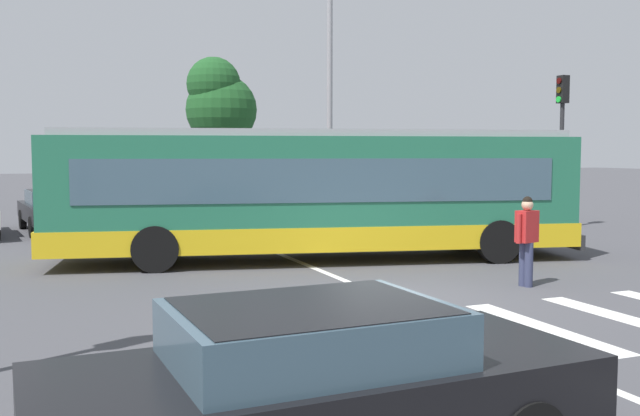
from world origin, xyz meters
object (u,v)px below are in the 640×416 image
object	(u,v)px
parked_car_teal	(358,200)
foreground_sedan	(317,376)
city_transit_bus	(315,193)
twin_arm_street_lamp	(330,75)
parked_car_red	(222,203)
background_tree_right	(219,103)
parked_car_champagne	(141,206)
bus_stop_shelter	(471,155)
parked_car_black	(55,208)
parked_car_charcoal	(297,202)
traffic_light_far_corner	(562,127)
pedestrian_crossing_street	(527,236)

from	to	relation	value
parked_car_teal	foreground_sedan	bearing A→B (deg)	-116.03
city_transit_bus	twin_arm_street_lamp	bearing A→B (deg)	64.84
parked_car_red	background_tree_right	size ratio (longest dim) A/B	0.67
parked_car_champagne	parked_car_red	xyz separation A→B (m)	(2.79, 0.17, 0.00)
foreground_sedan	bus_stop_shelter	bearing A→B (deg)	52.94
parked_car_black	twin_arm_street_lamp	distance (m)	10.20
parked_car_teal	background_tree_right	distance (m)	9.98
parked_car_red	bus_stop_shelter	xyz separation A→B (m)	(9.31, -1.33, 1.65)
city_transit_bus	background_tree_right	xyz separation A→B (m)	(2.04, 17.21, 3.25)
parked_car_charcoal	bus_stop_shelter	distance (m)	6.93
parked_car_teal	twin_arm_street_lamp	world-z (taller)	twin_arm_street_lamp
parked_car_black	background_tree_right	size ratio (longest dim) A/B	0.67
foreground_sedan	parked_car_red	distance (m)	19.47
parked_car_charcoal	background_tree_right	world-z (taller)	background_tree_right
background_tree_right	parked_car_red	bearing A→B (deg)	-103.79
parked_car_red	parked_car_teal	size ratio (longest dim) A/B	1.02
city_transit_bus	background_tree_right	distance (m)	17.63
twin_arm_street_lamp	city_transit_bus	bearing A→B (deg)	-115.16
parked_car_charcoal	city_transit_bus	bearing A→B (deg)	-107.39
foreground_sedan	twin_arm_street_lamp	world-z (taller)	twin_arm_street_lamp
parked_car_charcoal	background_tree_right	size ratio (longest dim) A/B	0.67
parked_car_teal	parked_car_champagne	bearing A→B (deg)	-178.73
parked_car_black	bus_stop_shelter	distance (m)	14.90
foreground_sedan	background_tree_right	world-z (taller)	background_tree_right
city_transit_bus	traffic_light_far_corner	size ratio (longest dim) A/B	2.49
parked_car_black	bus_stop_shelter	world-z (taller)	bus_stop_shelter
bus_stop_shelter	city_transit_bus	bearing A→B (deg)	-141.66
traffic_light_far_corner	bus_stop_shelter	xyz separation A→B (m)	(-0.77, 4.07, -0.95)
pedestrian_crossing_street	parked_car_red	size ratio (longest dim) A/B	0.37
parked_car_black	traffic_light_far_corner	bearing A→B (deg)	-19.27
traffic_light_far_corner	background_tree_right	distance (m)	16.14
parked_car_black	parked_car_red	xyz separation A→B (m)	(5.44, -0.02, 0.00)
parked_car_champagne	parked_car_red	bearing A→B (deg)	3.41
parked_car_black	twin_arm_street_lamp	bearing A→B (deg)	-6.16
foreground_sedan	parked_car_charcoal	distance (m)	19.83
parked_car_red	parked_car_black	bearing A→B (deg)	179.77
foreground_sedan	twin_arm_street_lamp	size ratio (longest dim) A/B	0.54
parked_car_black	parked_car_charcoal	xyz separation A→B (m)	(8.09, -0.41, 0.00)
parked_car_champagne	twin_arm_street_lamp	xyz separation A→B (m)	(6.46, -0.80, 4.49)
twin_arm_street_lamp	bus_stop_shelter	bearing A→B (deg)	-3.78
parked_car_red	city_transit_bus	bearing A→B (deg)	-89.60
background_tree_right	parked_car_teal	bearing A→B (deg)	-69.81
parked_car_champagne	parked_car_charcoal	distance (m)	5.44
bus_stop_shelter	parked_car_teal	bearing A→B (deg)	161.69
traffic_light_far_corner	background_tree_right	size ratio (longest dim) A/B	0.73
parked_car_champagne	parked_car_charcoal	world-z (taller)	same
city_transit_bus	parked_car_black	xyz separation A→B (m)	(-5.50, 8.67, -0.82)
parked_car_charcoal	parked_car_teal	distance (m)	2.63
foreground_sedan	parked_car_red	xyz separation A→B (m)	(4.07, 19.04, 0.00)
traffic_light_far_corner	parked_car_teal	bearing A→B (deg)	131.75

